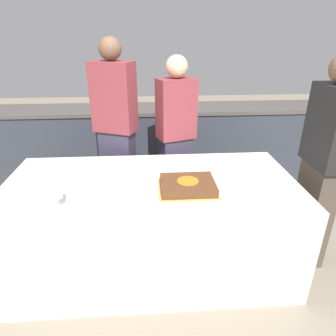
% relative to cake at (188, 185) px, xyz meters
% --- Properties ---
extents(ground_plane, '(14.00, 14.00, 0.00)m').
position_rel_cake_xyz_m(ground_plane, '(-0.25, 0.14, -0.78)').
color(ground_plane, gray).
extents(back_counter, '(4.40, 0.58, 0.92)m').
position_rel_cake_xyz_m(back_counter, '(-0.25, 1.72, -0.32)').
color(back_counter, '#333842').
rests_on(back_counter, ground_plane).
extents(dining_table, '(2.10, 1.00, 0.75)m').
position_rel_cake_xyz_m(dining_table, '(-0.25, 0.14, -0.40)').
color(dining_table, silver).
rests_on(dining_table, ground_plane).
extents(cake, '(0.40, 0.33, 0.07)m').
position_rel_cake_xyz_m(cake, '(0.00, 0.00, 0.00)').
color(cake, gold).
rests_on(cake, dining_table).
extents(plate_stack, '(0.22, 0.22, 0.09)m').
position_rel_cake_xyz_m(plate_stack, '(-0.55, 0.19, 0.01)').
color(plate_stack, white).
rests_on(plate_stack, dining_table).
extents(wine_glass, '(0.06, 0.06, 0.15)m').
position_rel_cake_xyz_m(wine_glass, '(-0.81, -0.17, 0.07)').
color(wine_glass, white).
rests_on(wine_glass, dining_table).
extents(side_plate_near_cake, '(0.18, 0.18, 0.00)m').
position_rel_cake_xyz_m(side_plate_near_cake, '(0.06, 0.31, -0.03)').
color(side_plate_near_cake, white).
rests_on(side_plate_near_cake, dining_table).
extents(utensil_pile, '(0.16, 0.12, 0.02)m').
position_rel_cake_xyz_m(utensil_pile, '(-0.32, -0.23, -0.02)').
color(utensil_pile, white).
rests_on(utensil_pile, dining_table).
extents(person_cutting_cake, '(0.38, 0.30, 1.56)m').
position_rel_cake_xyz_m(person_cutting_cake, '(0.00, 0.86, 0.03)').
color(person_cutting_cake, '#383347').
rests_on(person_cutting_cake, ground_plane).
extents(person_seated_right, '(0.20, 0.39, 1.62)m').
position_rel_cake_xyz_m(person_seated_right, '(1.02, 0.14, 0.06)').
color(person_seated_right, '#4C4238').
rests_on(person_seated_right, ground_plane).
extents(person_standing_back, '(0.41, 0.32, 1.70)m').
position_rel_cake_xyz_m(person_standing_back, '(-0.55, 0.86, 0.11)').
color(person_standing_back, '#383347').
rests_on(person_standing_back, ground_plane).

